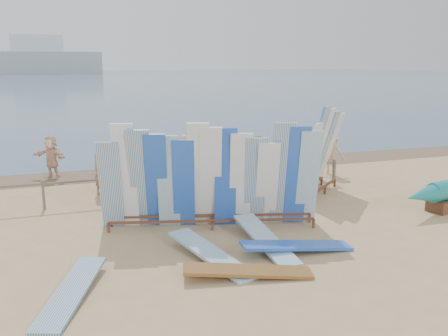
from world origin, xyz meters
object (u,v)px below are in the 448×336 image
object	(u,v)px
flat_board_a	(210,261)
beachgoer_5	(190,151)
flat_board_d	(297,252)
beachgoer_extra_0	(331,154)
beachgoer_10	(295,156)
flat_board_e	(72,297)
beachgoer_1	(102,169)
side_surfboard_rack	(319,154)
stroller	(255,171)
beachgoer_6	(185,157)
beachgoer_7	(259,156)
flat_board_c	(248,277)
flat_board_b	(265,247)
beachgoer_4	(191,156)
beachgoer_8	(313,154)
beachgoer_3	(119,165)
main_surfboard_rack	(212,180)
vendor_table	(282,198)
beach_chair_left	(183,184)
beach_chair_right	(212,182)
beachgoer_11	(51,157)

from	to	relation	value
flat_board_a	beachgoer_5	size ratio (longest dim) A/B	1.60
flat_board_d	beachgoer_extra_0	distance (m)	8.31
flat_board_d	beachgoer_10	size ratio (longest dim) A/B	1.63
flat_board_e	beachgoer_1	size ratio (longest dim) A/B	1.53
flat_board_a	beachgoer_10	xyz separation A→B (m)	(5.45, 6.69, 0.83)
side_surfboard_rack	beachgoer_5	bearing A→B (deg)	83.96
stroller	beachgoer_6	bearing A→B (deg)	155.78
beachgoer_1	flat_board_d	bearing A→B (deg)	-92.38
beachgoer_7	flat_board_c	bearing A→B (deg)	-94.82
flat_board_b	beachgoer_4	size ratio (longest dim) A/B	1.46
flat_board_e	flat_board_c	world-z (taller)	flat_board_c
stroller	beachgoer_8	world-z (taller)	beachgoer_8
beachgoer_7	flat_board_d	bearing A→B (deg)	-86.41
beachgoer_3	beachgoer_10	bearing A→B (deg)	-44.37
flat_board_d	beachgoer_5	world-z (taller)	beachgoer_5
main_surfboard_rack	beachgoer_3	distance (m)	5.54
flat_board_a	flat_board_b	bearing A→B (deg)	-5.55
beachgoer_7	beachgoer_1	distance (m)	5.92
beachgoer_8	beachgoer_1	bearing A→B (deg)	152.14
flat_board_d	flat_board_e	size ratio (longest dim) A/B	1.00
flat_board_a	flat_board_d	bearing A→B (deg)	-24.46
stroller	beachgoer_5	xyz separation A→B (m)	(-1.77, 2.63, 0.41)
stroller	beachgoer_6	size ratio (longest dim) A/B	0.62
vendor_table	side_surfboard_rack	bearing A→B (deg)	59.09
main_surfboard_rack	side_surfboard_rack	bearing A→B (deg)	40.68
beachgoer_4	flat_board_b	bearing A→B (deg)	-156.29
beachgoer_extra_0	beachgoer_1	size ratio (longest dim) A/B	0.94
beachgoer_5	beachgoer_1	bearing A→B (deg)	-156.92
flat_board_b	beach_chair_left	bearing A→B (deg)	94.28
beachgoer_extra_0	beachgoer_7	bearing A→B (deg)	-160.37
flat_board_e	beachgoer_6	xyz separation A→B (m)	(4.25, 8.28, 0.88)
beachgoer_4	side_surfboard_rack	bearing A→B (deg)	-107.69
flat_board_e	beachgoer_3	size ratio (longest dim) A/B	1.71
stroller	beachgoer_5	size ratio (longest dim) A/B	0.64
vendor_table	stroller	xyz separation A→B (m)	(0.47, 3.39, 0.03)
flat_board_a	beach_chair_left	bearing A→B (deg)	62.74
beachgoer_10	beachgoer_extra_0	world-z (taller)	beachgoer_extra_0
beachgoer_1	beachgoer_8	bearing A→B (deg)	-31.52
flat_board_e	beach_chair_left	world-z (taller)	beach_chair_left
beachgoer_8	beachgoer_3	xyz separation A→B (m)	(-7.47, 0.59, -0.07)
beachgoer_6	beachgoer_5	bearing A→B (deg)	-156.04
vendor_table	beachgoer_3	world-z (taller)	beachgoer_3
flat_board_e	beachgoer_10	size ratio (longest dim) A/B	1.63
beachgoer_4	beachgoer_7	size ratio (longest dim) A/B	1.11
beach_chair_right	beachgoer_extra_0	distance (m)	5.19
stroller	beachgoer_1	distance (m)	5.47
beachgoer_10	flat_board_d	bearing A→B (deg)	-147.29
flat_board_e	flat_board_a	bearing A→B (deg)	35.43
beachgoer_6	beachgoer_11	xyz separation A→B (m)	(-4.80, 1.92, -0.05)
flat_board_c	beach_chair_left	distance (m)	6.93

